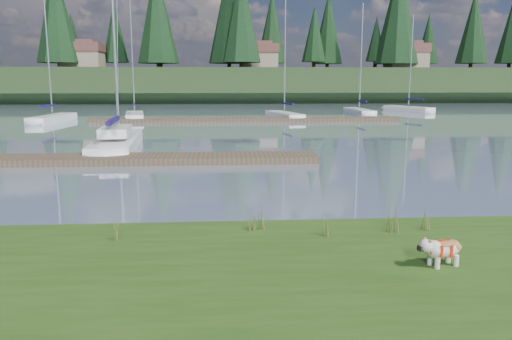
{
  "coord_description": "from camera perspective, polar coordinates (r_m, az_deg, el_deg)",
  "views": [
    {
      "loc": [
        -0.06,
        -12.42,
        3.51
      ],
      "look_at": [
        0.75,
        -0.5,
        1.34
      ],
      "focal_mm": 35.0,
      "sensor_mm": 36.0,
      "label": 1
    }
  ],
  "objects": [
    {
      "name": "weed_3",
      "position": [
        10.35,
        -15.89,
        -6.49
      ],
      "size": [
        0.17,
        0.14,
        0.57
      ],
      "color": "#475B23",
      "rests_on": "bank"
    },
    {
      "name": "house_0",
      "position": [
        85.37,
        -19.23,
        12.29
      ],
      "size": [
        6.3,
        5.3,
        4.65
      ],
      "color": "gray",
      "rests_on": "ridge"
    },
    {
      "name": "bulldog",
      "position": [
        9.22,
        20.55,
        -8.33
      ],
      "size": [
        0.86,
        0.47,
        0.51
      ],
      "rotation": [
        0.0,
        0.0,
        3.39
      ],
      "color": "silver",
      "rests_on": "bank"
    },
    {
      "name": "conifer_7",
      "position": [
        93.82,
        23.59,
        14.78
      ],
      "size": [
        5.28,
        5.28,
        13.2
      ],
      "color": "#382619",
      "rests_on": "ridge"
    },
    {
      "name": "conifer_4",
      "position": [
        79.06,
        -1.71,
        17.26
      ],
      "size": [
        6.16,
        6.16,
        15.1
      ],
      "color": "#382619",
      "rests_on": "ridge"
    },
    {
      "name": "weed_4",
      "position": [
        10.37,
        7.99,
        -6.4
      ],
      "size": [
        0.17,
        0.14,
        0.47
      ],
      "color": "#475B23",
      "rests_on": "bank"
    },
    {
      "name": "ground",
      "position": [
        42.56,
        -3.81,
        5.55
      ],
      "size": [
        200.0,
        200.0,
        0.0
      ],
      "primitive_type": "plane",
      "color": "#7D8FA6",
      "rests_on": "ground"
    },
    {
      "name": "sailboat_bg_4",
      "position": [
        52.64,
        11.49,
        6.63
      ],
      "size": [
        1.7,
        7.47,
        11.01
      ],
      "rotation": [
        0.0,
        0.0,
        1.6
      ],
      "color": "white",
      "rests_on": "ground"
    },
    {
      "name": "sailboat_bg_5",
      "position": [
        58.77,
        16.58,
        6.77
      ],
      "size": [
        4.25,
        7.28,
        10.54
      ],
      "rotation": [
        0.0,
        0.0,
        1.98
      ],
      "color": "white",
      "rests_on": "ground"
    },
    {
      "name": "sailboat_bg_3",
      "position": [
        46.29,
        2.98,
        6.34
      ],
      "size": [
        3.12,
        7.66,
        11.11
      ],
      "rotation": [
        0.0,
        0.0,
        1.8
      ],
      "color": "white",
      "rests_on": "ground"
    },
    {
      "name": "bank",
      "position": [
        7.23,
        -3.13,
        -17.16
      ],
      "size": [
        60.0,
        9.0,
        0.35
      ],
      "primitive_type": "cube",
      "color": "#2C4D16",
      "rests_on": "ground"
    },
    {
      "name": "weed_1",
      "position": [
        10.6,
        -0.45,
        -5.95
      ],
      "size": [
        0.17,
        0.14,
        0.46
      ],
      "color": "#475B23",
      "rests_on": "bank"
    },
    {
      "name": "mud_lip",
      "position": [
        11.35,
        -3.44,
        -7.35
      ],
      "size": [
        60.0,
        0.5,
        0.14
      ],
      "primitive_type": "cube",
      "color": "#33281C",
      "rests_on": "ground"
    },
    {
      "name": "conifer_3",
      "position": [
        85.4,
        -10.96,
        15.65
      ],
      "size": [
        4.84,
        4.84,
        12.25
      ],
      "color": "#382619",
      "rests_on": "ridge"
    },
    {
      "name": "sailboat_main",
      "position": [
        27.36,
        -15.39,
        3.45
      ],
      "size": [
        2.74,
        9.88,
        13.94
      ],
      "rotation": [
        0.0,
        0.0,
        1.66
      ],
      "color": "white",
      "rests_on": "ground"
    },
    {
      "name": "ridge",
      "position": [
        85.42,
        -3.9,
        9.6
      ],
      "size": [
        200.0,
        20.0,
        5.0
      ],
      "primitive_type": "cube",
      "color": "#1E3118",
      "rests_on": "ground"
    },
    {
      "name": "weed_0",
      "position": [
        10.69,
        0.68,
        -5.55
      ],
      "size": [
        0.17,
        0.14,
        0.57
      ],
      "color": "#475B23",
      "rests_on": "bank"
    },
    {
      "name": "conifer_2",
      "position": [
        84.79,
        -21.89,
        16.38
      ],
      "size": [
        6.6,
        6.6,
        16.05
      ],
      "color": "#382619",
      "rests_on": "ridge"
    },
    {
      "name": "conifer_5",
      "position": [
        84.1,
        6.68,
        15.23
      ],
      "size": [
        3.96,
        3.96,
        10.35
      ],
      "color": "#382619",
      "rests_on": "ridge"
    },
    {
      "name": "dock_far",
      "position": [
        42.6,
        -1.11,
        5.78
      ],
      "size": [
        26.0,
        2.2,
        0.3
      ],
      "primitive_type": "cube",
      "color": "#4C3D2C",
      "rests_on": "ground"
    },
    {
      "name": "house_2",
      "position": [
        86.87,
        16.77,
        12.38
      ],
      "size": [
        6.3,
        5.3,
        4.65
      ],
      "color": "gray",
      "rests_on": "ridge"
    },
    {
      "name": "house_1",
      "position": [
        83.72,
        0.28,
        12.9
      ],
      "size": [
        6.3,
        5.3,
        4.65
      ],
      "color": "gray",
      "rests_on": "ridge"
    },
    {
      "name": "weed_2",
      "position": [
        10.81,
        15.45,
        -5.34
      ],
      "size": [
        0.17,
        0.14,
        0.75
      ],
      "color": "#475B23",
      "rests_on": "bank"
    },
    {
      "name": "sailboat_bg_1",
      "position": [
        46.9,
        -13.68,
        6.12
      ],
      "size": [
        2.65,
        7.62,
        11.22
      ],
      "rotation": [
        0.0,
        0.0,
        1.73
      ],
      "color": "white",
      "rests_on": "ground"
    },
    {
      "name": "dock_near",
      "position": [
        22.04,
        -14.14,
        1.22
      ],
      "size": [
        16.0,
        2.0,
        0.3
      ],
      "primitive_type": "cube",
      "color": "#4C3D2C",
      "rests_on": "ground"
    },
    {
      "name": "weed_5",
      "position": [
        11.25,
        18.87,
        -5.44
      ],
      "size": [
        0.17,
        0.14,
        0.51
      ],
      "color": "#475B23",
      "rests_on": "bank"
    },
    {
      "name": "sailboat_bg_0",
      "position": [
        46.05,
        -21.89,
        5.6
      ],
      "size": [
        2.27,
        7.76,
        11.12
      ],
      "rotation": [
        0.0,
        0.0,
        1.47
      ],
      "color": "white",
      "rests_on": "ground"
    },
    {
      "name": "conifer_6",
      "position": [
        85.82,
        15.94,
        16.94
      ],
      "size": [
        7.04,
        7.04,
        17.0
      ],
      "color": "#382619",
      "rests_on": "ridge"
    }
  ]
}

